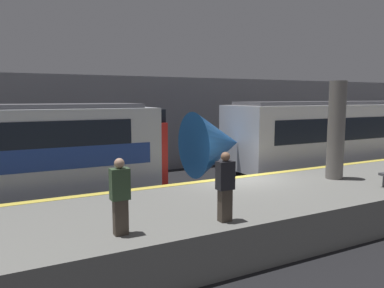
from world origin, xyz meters
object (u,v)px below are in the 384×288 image
(support_pillar_near, at_px, (336,130))
(person_walking, at_px, (120,195))
(train_modern, at_px, (374,134))
(person_waiting, at_px, (225,185))

(support_pillar_near, distance_m, person_walking, 8.28)
(support_pillar_near, height_order, train_modern, support_pillar_near)
(person_waiting, distance_m, person_walking, 2.33)
(support_pillar_near, xyz_separation_m, person_walking, (-8.06, -1.73, -0.83))
(person_walking, bearing_deg, person_waiting, -7.07)
(person_waiting, bearing_deg, support_pillar_near, 19.37)
(support_pillar_near, relative_size, person_waiting, 2.10)
(support_pillar_near, height_order, person_waiting, support_pillar_near)
(support_pillar_near, distance_m, train_modern, 9.34)
(person_waiting, height_order, person_walking, person_waiting)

